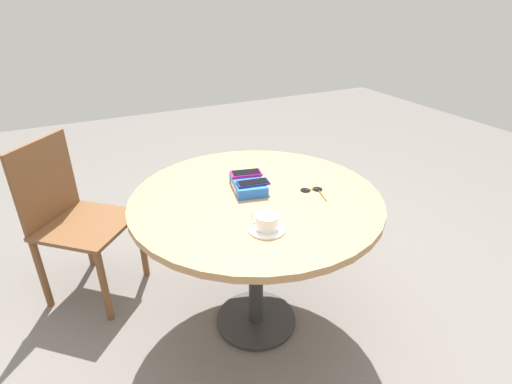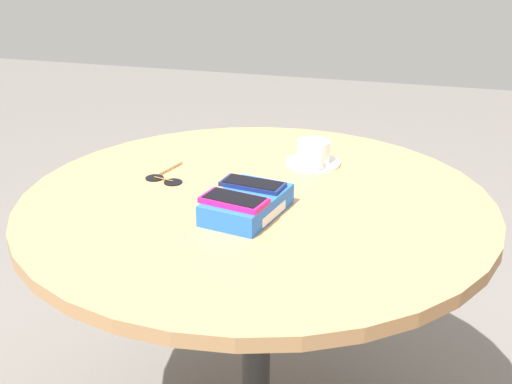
{
  "view_description": "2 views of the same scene",
  "coord_description": "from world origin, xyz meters",
  "px_view_note": "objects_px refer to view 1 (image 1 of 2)",
  "views": [
    {
      "loc": [
        1.35,
        -0.67,
        1.51
      ],
      "look_at": [
        0.0,
        0.0,
        0.74
      ],
      "focal_mm": 28.0,
      "sensor_mm": 36.0,
      "label": 1
    },
    {
      "loc": [
        -1.42,
        -0.37,
        1.36
      ],
      "look_at": [
        0.0,
        0.0,
        0.74
      ],
      "focal_mm": 50.0,
      "sensor_mm": 36.0,
      "label": 2
    }
  ],
  "objects_px": {
    "round_table": "(256,216)",
    "phone_box": "(248,184)",
    "coffee_cup": "(266,221)",
    "phone_navy": "(252,183)",
    "chair_near_window": "(75,219)",
    "saucer": "(267,229)",
    "sunglasses": "(313,190)",
    "phone_magenta": "(246,173)"
  },
  "relations": [
    {
      "from": "chair_near_window",
      "to": "saucer",
      "type": "bearing_deg",
      "value": 35.4
    },
    {
      "from": "phone_magenta",
      "to": "sunglasses",
      "type": "distance_m",
      "value": 0.31
    },
    {
      "from": "round_table",
      "to": "phone_navy",
      "type": "xyz_separation_m",
      "value": [
        -0.03,
        -0.0,
        0.15
      ]
    },
    {
      "from": "phone_box",
      "to": "coffee_cup",
      "type": "height_order",
      "value": "coffee_cup"
    },
    {
      "from": "round_table",
      "to": "phone_box",
      "type": "height_order",
      "value": "phone_box"
    },
    {
      "from": "round_table",
      "to": "chair_near_window",
      "type": "bearing_deg",
      "value": -131.74
    },
    {
      "from": "phone_box",
      "to": "coffee_cup",
      "type": "bearing_deg",
      "value": -14.31
    },
    {
      "from": "phone_box",
      "to": "phone_navy",
      "type": "xyz_separation_m",
      "value": [
        0.05,
        -0.01,
        0.03
      ]
    },
    {
      "from": "phone_box",
      "to": "chair_near_window",
      "type": "relative_size",
      "value": 0.26
    },
    {
      "from": "phone_magenta",
      "to": "coffee_cup",
      "type": "height_order",
      "value": "coffee_cup"
    },
    {
      "from": "phone_navy",
      "to": "coffee_cup",
      "type": "height_order",
      "value": "coffee_cup"
    },
    {
      "from": "phone_navy",
      "to": "chair_near_window",
      "type": "xyz_separation_m",
      "value": [
        -0.62,
        -0.72,
        -0.32
      ]
    },
    {
      "from": "phone_navy",
      "to": "sunglasses",
      "type": "xyz_separation_m",
      "value": [
        0.09,
        0.25,
        -0.05
      ]
    },
    {
      "from": "phone_navy",
      "to": "sunglasses",
      "type": "distance_m",
      "value": 0.27
    },
    {
      "from": "phone_magenta",
      "to": "phone_navy",
      "type": "relative_size",
      "value": 1.01
    },
    {
      "from": "phone_box",
      "to": "chair_near_window",
      "type": "bearing_deg",
      "value": -128.07
    },
    {
      "from": "phone_magenta",
      "to": "phone_box",
      "type": "bearing_deg",
      "value": -13.73
    },
    {
      "from": "round_table",
      "to": "coffee_cup",
      "type": "relative_size",
      "value": 9.73
    },
    {
      "from": "coffee_cup",
      "to": "sunglasses",
      "type": "bearing_deg",
      "value": 120.08
    },
    {
      "from": "coffee_cup",
      "to": "phone_navy",
      "type": "bearing_deg",
      "value": 164.28
    },
    {
      "from": "saucer",
      "to": "phone_box",
      "type": "bearing_deg",
      "value": 165.99
    },
    {
      "from": "phone_navy",
      "to": "sunglasses",
      "type": "relative_size",
      "value": 0.99
    },
    {
      "from": "round_table",
      "to": "coffee_cup",
      "type": "xyz_separation_m",
      "value": [
        0.25,
        -0.08,
        0.13
      ]
    },
    {
      "from": "phone_box",
      "to": "chair_near_window",
      "type": "xyz_separation_m",
      "value": [
        -0.57,
        -0.73,
        -0.29
      ]
    },
    {
      "from": "sunglasses",
      "to": "chair_near_window",
      "type": "height_order",
      "value": "chair_near_window"
    },
    {
      "from": "phone_magenta",
      "to": "chair_near_window",
      "type": "xyz_separation_m",
      "value": [
        -0.52,
        -0.74,
        -0.32
      ]
    },
    {
      "from": "saucer",
      "to": "sunglasses",
      "type": "distance_m",
      "value": 0.38
    },
    {
      "from": "round_table",
      "to": "chair_near_window",
      "type": "distance_m",
      "value": 0.99
    },
    {
      "from": "sunglasses",
      "to": "chair_near_window",
      "type": "xyz_separation_m",
      "value": [
        -0.71,
        -0.97,
        -0.27
      ]
    },
    {
      "from": "round_table",
      "to": "saucer",
      "type": "xyz_separation_m",
      "value": [
        0.26,
        -0.08,
        0.1
      ]
    },
    {
      "from": "round_table",
      "to": "phone_magenta",
      "type": "bearing_deg",
      "value": 174.03
    },
    {
      "from": "saucer",
      "to": "chair_near_window",
      "type": "relative_size",
      "value": 0.16
    },
    {
      "from": "round_table",
      "to": "phone_navy",
      "type": "distance_m",
      "value": 0.15
    },
    {
      "from": "phone_box",
      "to": "sunglasses",
      "type": "xyz_separation_m",
      "value": [
        0.14,
        0.24,
        -0.02
      ]
    },
    {
      "from": "phone_box",
      "to": "coffee_cup",
      "type": "distance_m",
      "value": 0.34
    },
    {
      "from": "phone_magenta",
      "to": "saucer",
      "type": "distance_m",
      "value": 0.4
    },
    {
      "from": "phone_navy",
      "to": "sunglasses",
      "type": "bearing_deg",
      "value": 69.52
    },
    {
      "from": "coffee_cup",
      "to": "chair_near_window",
      "type": "distance_m",
      "value": 1.15
    },
    {
      "from": "round_table",
      "to": "chair_near_window",
      "type": "height_order",
      "value": "chair_near_window"
    },
    {
      "from": "phone_box",
      "to": "saucer",
      "type": "distance_m",
      "value": 0.35
    },
    {
      "from": "round_table",
      "to": "sunglasses",
      "type": "height_order",
      "value": "sunglasses"
    },
    {
      "from": "round_table",
      "to": "phone_box",
      "type": "xyz_separation_m",
      "value": [
        -0.08,
        0.0,
        0.12
      ]
    }
  ]
}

